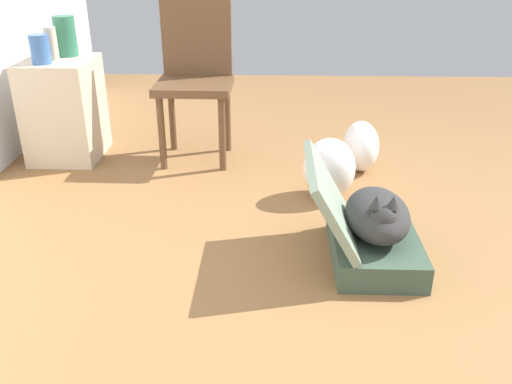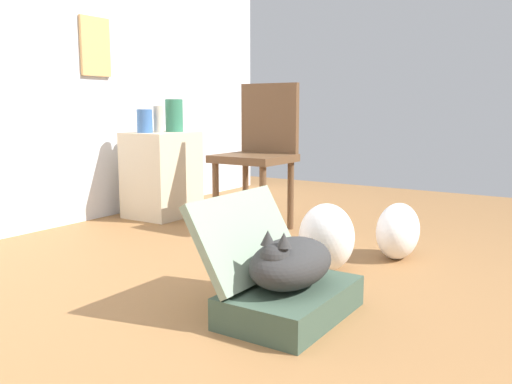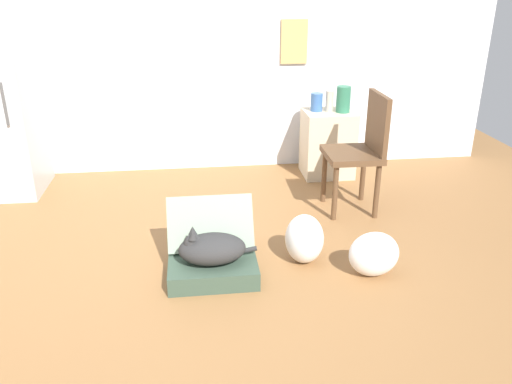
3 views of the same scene
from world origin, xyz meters
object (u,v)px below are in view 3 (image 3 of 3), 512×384
at_px(side_table, 328,144).
at_px(vase_round, 330,101).
at_px(plastic_bag_clear, 374,254).
at_px(cat, 211,248).
at_px(suitcase_base, 213,270).
at_px(plastic_bag_white, 304,239).
at_px(chair, 361,148).
at_px(vase_tall, 317,102).
at_px(vase_short, 343,99).

relative_size(side_table, vase_round, 3.26).
bearing_deg(plastic_bag_clear, side_table, 84.90).
bearing_deg(cat, plastic_bag_clear, -4.36).
xyz_separation_m(suitcase_base, plastic_bag_white, (0.64, 0.15, 0.11)).
xyz_separation_m(vase_round, chair, (0.05, -0.88, -0.19)).
bearing_deg(vase_tall, vase_round, -11.36).
relative_size(plastic_bag_white, chair, 0.35).
height_order(plastic_bag_clear, chair, chair).
xyz_separation_m(plastic_bag_white, vase_short, (0.71, 1.64, 0.59)).
height_order(cat, vase_round, vase_round).
bearing_deg(plastic_bag_clear, vase_short, 81.18).
height_order(side_table, vase_tall, vase_tall).
bearing_deg(suitcase_base, side_table, 56.07).
bearing_deg(cat, side_table, 55.86).
xyz_separation_m(suitcase_base, vase_short, (1.35, 1.79, 0.70)).
height_order(vase_tall, vase_round, vase_round).
xyz_separation_m(cat, plastic_bag_white, (0.65, 0.15, -0.05)).
bearing_deg(vase_short, chair, -95.07).
relative_size(plastic_bag_white, vase_short, 1.41).
relative_size(suitcase_base, vase_tall, 3.36).
bearing_deg(vase_round, suitcase_base, -123.64).
bearing_deg(plastic_bag_white, vase_short, 66.67).
distance_m(vase_tall, vase_short, 0.26).
distance_m(side_table, vase_tall, 0.43).
bearing_deg(side_table, plastic_bag_white, -109.35).
bearing_deg(plastic_bag_white, chair, 52.05).
height_order(suitcase_base, vase_tall, vase_tall).
relative_size(cat, vase_short, 2.08).
distance_m(side_table, vase_round, 0.42).
height_order(cat, vase_tall, vase_tall).
bearing_deg(cat, vase_short, 52.88).
height_order(plastic_bag_white, plastic_bag_clear, plastic_bag_white).
xyz_separation_m(cat, vase_short, (1.36, 1.79, 0.54)).
xyz_separation_m(suitcase_base, vase_tall, (1.11, 1.87, 0.67)).
height_order(side_table, vase_round, vase_round).
relative_size(cat, plastic_bag_clear, 1.53).
relative_size(cat, plastic_bag_white, 1.48).
bearing_deg(plastic_bag_clear, vase_tall, 88.56).
height_order(suitcase_base, chair, chair).
distance_m(vase_short, chair, 0.86).
xyz_separation_m(cat, chair, (1.28, 0.97, 0.32)).
height_order(plastic_bag_white, vase_tall, vase_tall).
bearing_deg(chair, plastic_bag_white, -37.22).
height_order(plastic_bag_white, vase_short, vase_short).
relative_size(plastic_bag_clear, vase_short, 1.36).
bearing_deg(suitcase_base, plastic_bag_clear, -4.38).
bearing_deg(vase_tall, chair, -79.43).
bearing_deg(suitcase_base, vase_round, 56.36).
bearing_deg(plastic_bag_white, cat, -166.77).
distance_m(cat, vase_round, 2.28).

